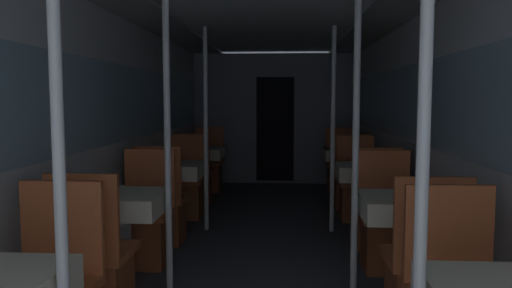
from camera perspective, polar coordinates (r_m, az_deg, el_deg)
name	(u,v)px	position (r m, az deg, el deg)	size (l,w,h in m)	color
wall_left	(121,129)	(5.01, -15.18, 1.69)	(0.05, 9.96, 2.21)	silver
wall_right	(417,130)	(4.91, 17.97, 1.55)	(0.05, 9.96, 2.21)	silver
ceiling_panel	(267,11)	(4.82, 1.24, 14.92)	(2.83, 9.96, 0.07)	silver
bulkhead_far	(275,119)	(8.55, 2.21, 2.87)	(2.78, 0.09, 2.21)	slate
support_pole_left_0	(60,185)	(2.08, -21.52, -4.36)	(0.05, 0.05, 2.21)	silver
dining_table_left_1	(123,209)	(3.91, -14.94, -7.21)	(0.60, 0.60, 0.74)	#4C4C51
chair_left_near_1	(95,276)	(3.48, -17.87, -14.19)	(0.45, 0.45, 1.00)	brown
chair_left_far_1	(145,230)	(4.51, -12.54, -9.58)	(0.45, 0.45, 1.00)	brown
support_pole_left_1	(168,144)	(3.74, -10.07, -0.02)	(0.05, 0.05, 2.21)	silver
dining_table_left_2	(175,174)	(5.58, -9.23, -3.43)	(0.60, 0.60, 0.74)	#4C4C51
chair_left_near_2	(163,214)	(5.09, -10.59, -7.84)	(0.45, 0.45, 1.00)	brown
chair_left_far_2	(186,192)	(6.18, -8.03, -5.51)	(0.45, 0.45, 1.00)	brown
support_pole_left_2	(206,130)	(5.47, -5.75, 1.63)	(0.05, 0.05, 2.21)	silver
dining_table_left_3	(202,156)	(7.30, -6.20, -1.39)	(0.60, 0.60, 0.74)	#4C4C51
chair_left_near_3	(195,184)	(6.79, -6.98, -4.55)	(0.45, 0.45, 1.00)	brown
chair_left_far_3	(208,172)	(7.90, -5.48, -3.17)	(0.45, 0.45, 1.00)	brown
support_pole_right_0	(422,189)	(1.95, 18.43, -4.86)	(0.05, 0.05, 2.21)	silver
dining_table_right_1	(403,213)	(3.81, 16.41, -7.57)	(0.60, 0.60, 0.74)	#4C4C51
chair_right_near_1	(423,283)	(3.36, 18.52, -14.87)	(0.45, 0.45, 1.00)	brown
chair_right_far_1	(386,234)	(4.42, 14.63, -9.91)	(0.45, 0.45, 1.00)	brown
support_pole_right_1	(356,145)	(3.67, 11.32, -0.13)	(0.05, 0.05, 2.21)	silver
dining_table_right_2	(365,176)	(5.51, 12.30, -3.59)	(0.60, 0.60, 0.74)	#4C4C51
chair_right_near_2	(373,217)	(5.02, 13.24, -8.09)	(0.45, 0.45, 1.00)	brown
chair_right_far_2	(357,194)	(6.12, 11.43, -5.67)	(0.45, 0.45, 1.00)	brown
support_pole_right_2	(333,130)	(5.42, 8.78, 1.57)	(0.05, 0.05, 2.21)	silver
dining_table_right_3	(345,157)	(7.25, 10.17, -1.49)	(0.60, 0.60, 0.74)	#4C4C51
chair_right_near_3	(350,185)	(6.73, 10.69, -4.68)	(0.45, 0.45, 1.00)	brown
chair_right_far_3	(341,173)	(7.85, 9.64, -3.27)	(0.45, 0.45, 1.00)	brown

